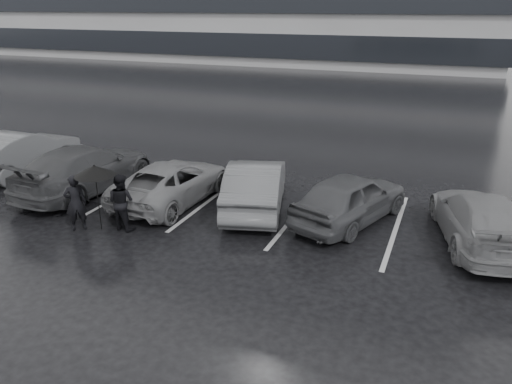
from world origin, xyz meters
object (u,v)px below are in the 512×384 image
object	(u,v)px
pedestrian_left	(76,203)
car_west_c	(85,168)
car_main	(350,198)
car_west_d	(21,152)
car_west_a	(256,185)
car_east	(481,219)
car_west_b	(172,182)
pedestrian_right	(121,202)

from	to	relation	value
pedestrian_left	car_west_c	bearing A→B (deg)	-95.77
car_west_c	car_main	bearing A→B (deg)	-171.81
pedestrian_left	car_west_d	bearing A→B (deg)	-72.57
car_main	car_west_a	size ratio (longest dim) A/B	0.93
car_main	car_west_d	world-z (taller)	car_west_d
car_main	car_east	xyz separation A→B (m)	(3.30, -0.09, -0.04)
car_west_b	car_east	distance (m)	8.63
car_west_d	car_main	bearing A→B (deg)	-179.92
car_west_c	car_west_d	distance (m)	3.41
car_main	car_west_d	xyz separation A→B (m)	(-11.75, -0.08, 0.05)
car_west_b	pedestrian_right	world-z (taller)	pedestrian_right
car_west_b	car_east	world-z (taller)	car_east
car_main	car_west_a	world-z (taller)	car_west_a
car_west_c	pedestrian_right	world-z (taller)	pedestrian_right
car_west_b	pedestrian_left	bearing A→B (deg)	67.57
car_east	pedestrian_right	xyz separation A→B (m)	(-8.81, -2.65, 0.12)
pedestrian_left	car_west_a	bearing A→B (deg)	178.39
car_west_c	pedestrian_left	bearing A→B (deg)	128.72
car_west_a	car_west_c	bearing A→B (deg)	-9.73
car_west_c	pedestrian_left	size ratio (longest dim) A/B	3.32
car_west_b	pedestrian_right	distance (m)	2.28
car_main	car_west_c	size ratio (longest dim) A/B	0.80
car_west_a	car_west_d	size ratio (longest dim) A/B	0.96
car_east	car_west_a	bearing A→B (deg)	-13.56
car_west_c	car_west_d	world-z (taller)	car_west_d
car_west_b	pedestrian_left	size ratio (longest dim) A/B	2.92
pedestrian_left	pedestrian_right	xyz separation A→B (m)	(1.09, 0.49, 0.00)
car_main	pedestrian_right	bearing A→B (deg)	46.22
car_west_d	car_west_a	bearing A→B (deg)	179.75
car_west_a	car_west_b	world-z (taller)	car_west_a
car_west_c	car_east	xyz separation A→B (m)	(11.69, 0.61, -0.09)
car_west_a	pedestrian_left	distance (m)	4.98
car_east	car_west_d	bearing A→B (deg)	-13.42
car_west_d	pedestrian_right	xyz separation A→B (m)	(6.23, -2.66, 0.02)
car_main	pedestrian_right	distance (m)	6.16
car_west_a	car_west_c	world-z (taller)	car_west_c
car_west_a	pedestrian_right	world-z (taller)	pedestrian_right
car_west_d	pedestrian_right	bearing A→B (deg)	156.58
car_main	pedestrian_left	distance (m)	7.35
car_west_d	car_east	distance (m)	15.04
car_main	car_west_b	size ratio (longest dim) A/B	0.92
car_west_a	car_west_b	size ratio (longest dim) A/B	0.98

